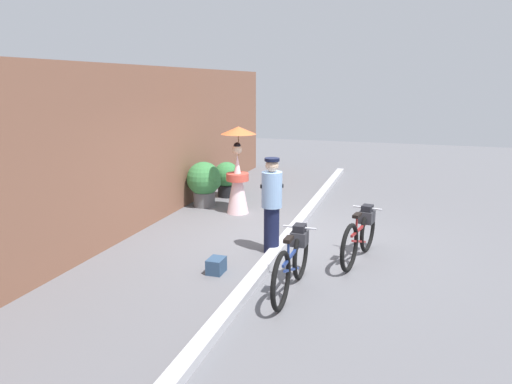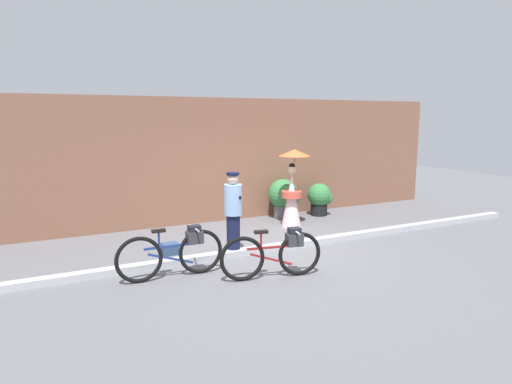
% 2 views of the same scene
% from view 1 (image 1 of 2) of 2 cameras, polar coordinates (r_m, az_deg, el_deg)
% --- Properties ---
extents(ground_plane, '(30.00, 30.00, 0.00)m').
position_cam_1_polar(ground_plane, '(8.59, 3.69, -5.95)').
color(ground_plane, slate).
extents(building_wall, '(14.00, 0.40, 3.12)m').
position_cam_1_polar(building_wall, '(9.41, -14.45, 5.11)').
color(building_wall, brown).
rests_on(building_wall, ground_plane).
extents(sidewalk_curb, '(14.00, 0.20, 0.12)m').
position_cam_1_polar(sidewalk_curb, '(8.58, 3.69, -5.57)').
color(sidewalk_curb, '#B2B2B7').
rests_on(sidewalk_curb, ground_plane).
extents(bicycle_near_officer, '(1.80, 0.48, 0.85)m').
position_cam_1_polar(bicycle_near_officer, '(6.51, 4.49, -8.22)').
color(bicycle_near_officer, black).
rests_on(bicycle_near_officer, ground_plane).
extents(bicycle_far_side, '(1.72, 0.51, 0.83)m').
position_cam_1_polar(bicycle_far_side, '(7.79, 12.51, -4.95)').
color(bicycle_far_side, black).
rests_on(bicycle_far_side, ground_plane).
extents(person_officer, '(0.34, 0.36, 1.61)m').
position_cam_1_polar(person_officer, '(7.80, 1.91, -1.37)').
color(person_officer, '#141938').
rests_on(person_officer, ground_plane).
extents(person_with_parasol, '(0.76, 0.76, 1.89)m').
position_cam_1_polar(person_with_parasol, '(10.19, -2.23, 2.51)').
color(person_with_parasol, silver).
rests_on(person_with_parasol, ground_plane).
extents(potted_plant_by_door, '(0.66, 0.64, 0.88)m').
position_cam_1_polar(potted_plant_by_door, '(11.79, -3.48, 1.75)').
color(potted_plant_by_door, black).
rests_on(potted_plant_by_door, ground_plane).
extents(potted_plant_small, '(0.80, 0.78, 1.04)m').
position_cam_1_polar(potted_plant_small, '(10.89, -6.21, 1.25)').
color(potted_plant_small, '#59595B').
rests_on(potted_plant_small, ground_plane).
extents(backpack_on_pavement, '(0.31, 0.23, 0.23)m').
position_cam_1_polar(backpack_on_pavement, '(7.21, -4.78, -8.82)').
color(backpack_on_pavement, navy).
rests_on(backpack_on_pavement, ground_plane).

